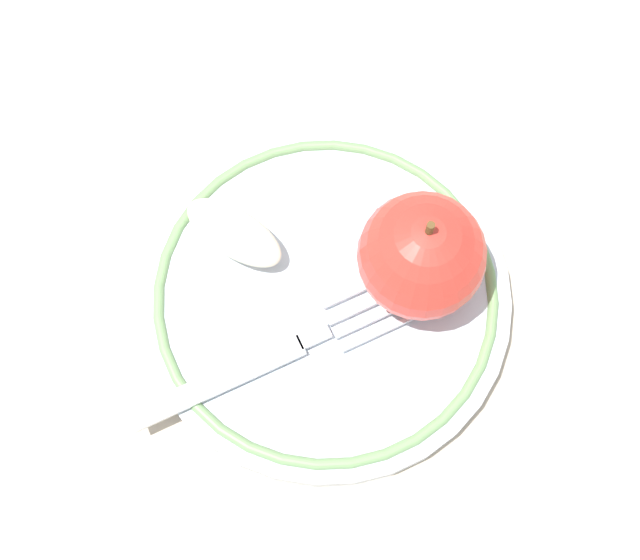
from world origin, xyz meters
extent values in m
plane|color=#BCAC96|center=(0.00, 0.00, 0.00)|extent=(2.00, 2.00, 0.00)
cylinder|color=silver|center=(0.01, 0.00, 0.01)|extent=(0.20, 0.20, 0.01)
torus|color=#739D62|center=(0.01, 0.00, 0.01)|extent=(0.19, 0.19, 0.01)
sphere|color=red|center=(-0.01, 0.04, 0.05)|extent=(0.07, 0.07, 0.07)
cylinder|color=brown|center=(-0.01, 0.04, 0.08)|extent=(0.00, 0.00, 0.01)
ellipsoid|color=#F6ECCB|center=(-0.01, -0.06, 0.02)|extent=(0.04, 0.07, 0.02)
cube|color=silver|center=(0.07, -0.04, 0.02)|extent=(0.07, 0.08, 0.00)
cube|color=silver|center=(0.04, 0.00, 0.02)|extent=(0.02, 0.02, 0.00)
cube|color=silver|center=(0.02, 0.04, 0.02)|extent=(0.04, 0.05, 0.00)
cube|color=silver|center=(0.01, 0.03, 0.02)|extent=(0.04, 0.05, 0.00)
cube|color=silver|center=(0.01, 0.03, 0.02)|extent=(0.04, 0.05, 0.00)
cube|color=silver|center=(0.00, 0.02, 0.02)|extent=(0.04, 0.05, 0.00)
camera|label=1|loc=(0.16, 0.03, 0.47)|focal=50.00mm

